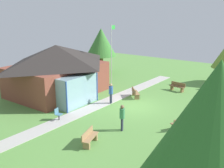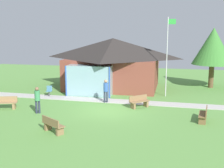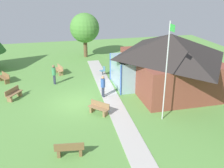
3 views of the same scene
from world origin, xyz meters
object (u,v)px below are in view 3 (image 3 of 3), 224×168
at_px(bench_mid_left, 59,70).
at_px(bench_front_left, 5,78).
at_px(patio_chair_west, 103,71).
at_px(flagpole, 167,69).
at_px(bench_mid_right, 70,149).
at_px(tree_west_hedge, 85,28).
at_px(pavilion, 167,60).
at_px(bench_rear_near_path, 99,108).
at_px(bench_front_center, 14,94).
at_px(visitor_strolling_lawn, 54,73).
at_px(visitor_on_path, 103,85).

xyz_separation_m(bench_mid_left, bench_front_left, (1.10, -4.84, 0.00)).
distance_m(bench_front_left, patio_chair_west, 8.93).
xyz_separation_m(flagpole, patio_chair_west, (-9.26, -2.04, -3.03)).
xyz_separation_m(bench_mid_right, tree_west_hedge, (-18.51, 3.43, 3.03)).
bearing_deg(pavilion, bench_rear_near_path, -62.73).
distance_m(flagpole, bench_mid_right, 7.28).
bearing_deg(bench_front_left, pavilion, -139.99).
height_order(bench_rear_near_path, patio_chair_west, patio_chair_west).
height_order(flagpole, bench_rear_near_path, flagpole).
height_order(bench_mid_left, tree_west_hedge, tree_west_hedge).
height_order(bench_front_center, visitor_strolling_lawn, visitor_strolling_lawn).
xyz_separation_m(bench_front_left, visitor_strolling_lawn, (1.52, 4.33, 0.62)).
distance_m(flagpole, bench_rear_near_path, 5.22).
xyz_separation_m(patio_chair_west, tree_west_hedge, (-6.89, -0.71, 3.02)).
bearing_deg(bench_rear_near_path, patio_chair_west, -56.81).
distance_m(flagpole, patio_chair_west, 9.95).
bearing_deg(bench_mid_right, bench_front_left, 119.45).
bearing_deg(flagpole, bench_mid_right, -69.06).
height_order(flagpole, tree_west_hedge, flagpole).
relative_size(visitor_strolling_lawn, visitor_on_path, 1.00).
distance_m(bench_mid_right, patio_chair_west, 12.33).
height_order(bench_front_left, bench_rear_near_path, same).
height_order(bench_front_left, tree_west_hedge, tree_west_hedge).
xyz_separation_m(flagpole, bench_front_left, (-9.49, -10.97, -3.04)).
distance_m(bench_front_left, tree_west_hedge, 11.01).
bearing_deg(bench_rear_near_path, visitor_on_path, -60.69).
xyz_separation_m(bench_front_center, bench_rear_near_path, (3.86, 5.88, 0.00)).
distance_m(bench_front_left, visitor_on_path, 9.48).
distance_m(bench_rear_near_path, patio_chair_west, 7.76).
bearing_deg(visitor_on_path, bench_front_left, -137.79).
xyz_separation_m(bench_front_center, patio_chair_west, (-3.68, 7.72, 0.01)).
height_order(bench_mid_left, bench_front_left, same).
distance_m(bench_mid_left, bench_front_center, 6.19).
distance_m(bench_rear_near_path, visitor_strolling_lawn, 6.87).
bearing_deg(visitor_on_path, bench_rear_near_path, -32.06).
bearing_deg(flagpole, tree_west_hedge, -170.34).
height_order(bench_mid_right, visitor_on_path, visitor_on_path).
bearing_deg(pavilion, patio_chair_west, -133.27).
relative_size(flagpole, visitor_on_path, 3.62).
xyz_separation_m(bench_front_left, tree_west_hedge, (-6.66, 8.22, 3.03)).
relative_size(bench_front_left, patio_chair_west, 1.75).
distance_m(bench_front_left, bench_mid_right, 12.79).
height_order(visitor_strolling_lawn, tree_west_hedge, tree_west_hedge).
distance_m(bench_mid_left, bench_mid_right, 12.95).
bearing_deg(bench_mid_left, flagpole, -166.86).
distance_m(visitor_on_path, tree_west_hedge, 12.10).
bearing_deg(bench_mid_right, flagpole, 28.38).
xyz_separation_m(bench_rear_near_path, visitor_on_path, (-2.58, 0.81, 0.62)).
relative_size(bench_mid_left, visitor_on_path, 0.90).
bearing_deg(bench_front_left, bench_mid_right, 170.49).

